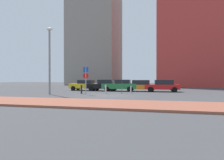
{
  "coord_description": "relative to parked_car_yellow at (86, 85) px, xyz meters",
  "views": [
    {
      "loc": [
        5.2,
        -19.53,
        1.71
      ],
      "look_at": [
        -0.19,
        2.27,
        1.52
      ],
      "focal_mm": 32.48,
      "sensor_mm": 36.0,
      "label": 1
    }
  ],
  "objects": [
    {
      "name": "parking_sign_post",
      "position": [
        2.77,
        -7.01,
        1.07
      ],
      "size": [
        0.6,
        0.1,
        2.91
      ],
      "color": "gray",
      "rests_on": "ground"
    },
    {
      "name": "parked_car_red",
      "position": [
        10.49,
        -0.14,
        0.02
      ],
      "size": [
        4.4,
        2.24,
        1.5
      ],
      "color": "red",
      "rests_on": "ground"
    },
    {
      "name": "parked_car_green",
      "position": [
        5.02,
        -0.26,
        0.02
      ],
      "size": [
        4.67,
        2.23,
        1.53
      ],
      "color": "#237238",
      "rests_on": "ground"
    },
    {
      "name": "building_under_construction",
      "position": [
        -6.59,
        24.05,
        11.14
      ],
      "size": [
        11.89,
        12.44,
        23.8
      ],
      "primitive_type": "cube",
      "color": "gray",
      "rests_on": "ground"
    },
    {
      "name": "ground_plane",
      "position": [
        5.23,
        -7.15,
        -0.76
      ],
      "size": [
        120.0,
        120.0,
        0.0
      ],
      "primitive_type": "plane",
      "color": "#424244"
    },
    {
      "name": "parked_car_orange",
      "position": [
        7.76,
        -0.14,
        0.01
      ],
      "size": [
        4.07,
        2.04,
        1.48
      ],
      "color": "orange",
      "rests_on": "ground"
    },
    {
      "name": "parked_car_yellow",
      "position": [
        0.0,
        0.0,
        0.0
      ],
      "size": [
        4.33,
        1.9,
        1.46
      ],
      "color": "gold",
      "rests_on": "ground"
    },
    {
      "name": "building_colorful_midrise",
      "position": [
        19.17,
        19.22,
        11.97
      ],
      "size": [
        19.54,
        13.56,
        25.47
      ],
      "primitive_type": "cube",
      "color": "#BF3833",
      "rests_on": "ground"
    },
    {
      "name": "traffic_bollard_far",
      "position": [
        7.06,
        -4.32,
        -0.32
      ],
      "size": [
        0.14,
        0.14,
        0.88
      ],
      "primitive_type": "cylinder",
      "color": "#B7B7BC",
      "rests_on": "ground"
    },
    {
      "name": "street_lamp",
      "position": [
        -1.18,
        -7.41,
        3.41
      ],
      "size": [
        0.7,
        0.36,
        7.09
      ],
      "color": "gray",
      "rests_on": "ground"
    },
    {
      "name": "parking_meter",
      "position": [
        6.07,
        -4.47,
        0.2
      ],
      "size": [
        0.18,
        0.14,
        1.49
      ],
      "color": "#4C4C51",
      "rests_on": "ground"
    },
    {
      "name": "sidewalk_brick",
      "position": [
        5.23,
        -14.18,
        -0.69
      ],
      "size": [
        40.0,
        4.27,
        0.14
      ],
      "primitive_type": "cube",
      "color": "#93513D",
      "rests_on": "ground"
    },
    {
      "name": "traffic_bollard_mid",
      "position": [
        1.76,
        -5.74,
        -0.28
      ],
      "size": [
        0.18,
        0.18,
        0.97
      ],
      "primitive_type": "cylinder",
      "color": "black",
      "rests_on": "ground"
    },
    {
      "name": "parked_car_black",
      "position": [
        2.72,
        -0.17,
        0.02
      ],
      "size": [
        4.42,
        2.13,
        1.53
      ],
      "color": "black",
      "rests_on": "ground"
    },
    {
      "name": "traffic_bollard_near",
      "position": [
        4.45,
        -5.42,
        -0.26
      ],
      "size": [
        0.17,
        0.17,
        1.01
      ],
      "primitive_type": "cylinder",
      "color": "#B7B7BC",
      "rests_on": "ground"
    }
  ]
}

